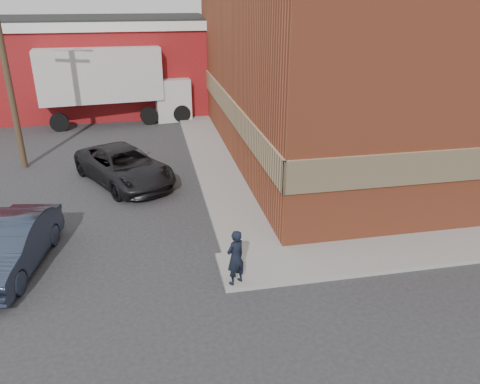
{
  "coord_description": "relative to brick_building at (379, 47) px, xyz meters",
  "views": [
    {
      "loc": [
        -2.08,
        -11.52,
        7.04
      ],
      "look_at": [
        0.53,
        1.53,
        1.3
      ],
      "focal_mm": 35.0,
      "sensor_mm": 36.0,
      "label": 1
    }
  ],
  "objects": [
    {
      "name": "suv_a",
      "position": [
        -11.66,
        -2.66,
        -3.98
      ],
      "size": [
        4.45,
        5.55,
        1.4
      ],
      "primitive_type": "imported",
      "rotation": [
        0.0,
        0.0,
        0.49
      ],
      "color": "black",
      "rests_on": "ground"
    },
    {
      "name": "box_truck",
      "position": [
        -12.21,
        7.09,
        -2.24
      ],
      "size": [
        8.79,
        3.42,
        4.23
      ],
      "rotation": [
        0.0,
        0.0,
        0.1
      ],
      "color": "beige",
      "rests_on": "ground"
    },
    {
      "name": "man",
      "position": [
        -8.7,
        -10.55,
        -3.81
      ],
      "size": [
        0.65,
        0.59,
        1.5
      ],
      "primitive_type": "imported",
      "rotation": [
        0.0,
        0.0,
        3.68
      ],
      "color": "black",
      "rests_on": "sidewalk_south"
    },
    {
      "name": "brick_building",
      "position": [
        0.0,
        0.0,
        0.0
      ],
      "size": [
        14.25,
        18.25,
        9.36
      ],
      "color": "#A04629",
      "rests_on": "ground"
    },
    {
      "name": "sidewalk_west",
      "position": [
        -7.9,
        0.0,
        -4.62
      ],
      "size": [
        1.8,
        18.0,
        0.12
      ],
      "primitive_type": "cube",
      "color": "gray",
      "rests_on": "ground"
    },
    {
      "name": "warehouse",
      "position": [
        -14.5,
        11.0,
        -1.87
      ],
      "size": [
        16.3,
        8.3,
        5.6
      ],
      "color": "maroon",
      "rests_on": "ground"
    },
    {
      "name": "utility_pole",
      "position": [
        -16.0,
        0.0,
        0.06
      ],
      "size": [
        2.0,
        0.26,
        9.0
      ],
      "color": "#4A3725",
      "rests_on": "ground"
    },
    {
      "name": "ground",
      "position": [
        -8.5,
        -9.0,
        -4.68
      ],
      "size": [
        90.0,
        90.0,
        0.0
      ],
      "primitive_type": "plane",
      "color": "#28282B",
      "rests_on": "ground"
    },
    {
      "name": "sedan",
      "position": [
        -14.51,
        -8.5,
        -3.98
      ],
      "size": [
        2.19,
        4.44,
        1.4
      ],
      "primitive_type": "imported",
      "rotation": [
        0.0,
        0.0,
        -0.17
      ],
      "color": "#283043",
      "rests_on": "ground"
    }
  ]
}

